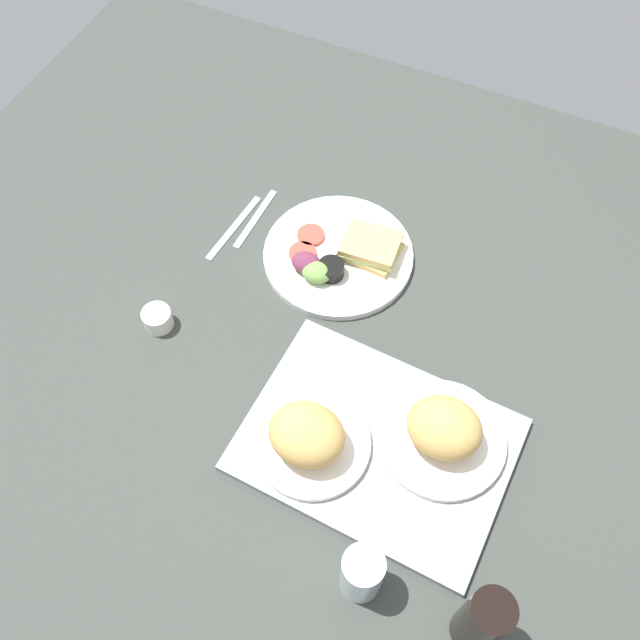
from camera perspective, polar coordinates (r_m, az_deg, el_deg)
The scene contains 10 objects.
ground_plane at distance 138.27cm, azimuth 1.27°, elevation -0.51°, with size 190.00×150.00×3.00cm, color #383D38.
serving_tray at distance 125.40cm, azimuth 4.55°, elevation -9.90°, with size 45.00×33.00×1.60cm, color gray.
bread_plate_near at distance 122.50cm, azimuth 9.86°, elevation -8.81°, with size 22.00×22.00×10.12cm.
bread_plate_far at distance 120.06cm, azimuth -0.94°, elevation -9.37°, with size 20.19×20.19×10.27cm.
plate_with_salad at distance 143.92cm, azimuth 1.65°, elevation 5.20°, with size 30.35×30.35×5.40cm.
drinking_glass at distance 113.45cm, azimuth 3.37°, elevation -19.62°, with size 6.48×6.48×12.49cm, color silver.
soda_bottle at distance 111.67cm, azimuth 12.82°, elevation -22.42°, with size 6.40×6.40×18.08cm, color black.
espresso_cup at distance 138.53cm, azimuth -12.88°, elevation 0.10°, with size 5.60×5.60×4.00cm, color silver.
fork at distance 152.19cm, azimuth -5.21°, elevation 8.12°, with size 17.00×1.40×0.50cm, color #B7B7BC.
knife at distance 151.15cm, azimuth -6.92°, elevation 7.39°, with size 19.00×1.40×0.50cm, color #B7B7BC.
Camera 1 is at (-26.62, 65.81, 117.16)cm, focal length 39.95 mm.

